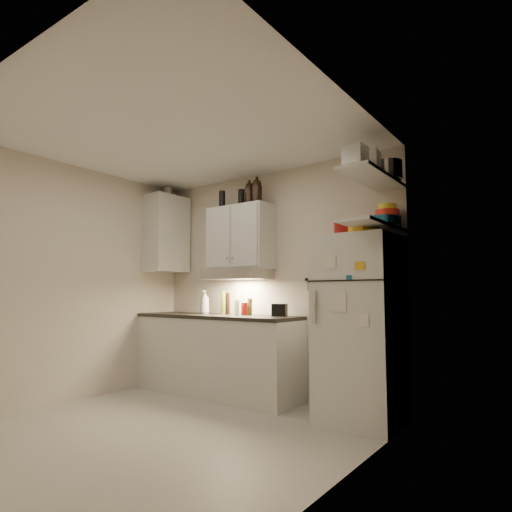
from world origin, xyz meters
The scene contains 36 objects.
floor centered at (0.00, 0.00, -0.01)m, with size 3.20×3.00×0.02m, color #BBB5AC.
ceiling centered at (0.00, 0.00, 2.61)m, with size 3.20×3.00×0.02m, color white.
back_wall centered at (0.00, 1.51, 1.30)m, with size 3.20×0.02×2.60m, color beige.
left_wall centered at (-1.61, 0.00, 1.30)m, with size 0.02×3.00×2.60m, color beige.
right_wall centered at (1.61, 0.00, 1.30)m, with size 0.02×3.00×2.60m, color beige.
base_cabinet centered at (-0.55, 1.20, 0.44)m, with size 2.10×0.60×0.88m, color silver.
countertop centered at (-0.55, 1.20, 0.90)m, with size 2.10×0.62×0.04m, color black.
upper_cabinet centered at (-0.30, 1.33, 1.83)m, with size 0.80×0.33×0.75m, color silver.
side_cabinet centered at (-1.44, 1.20, 1.95)m, with size 0.33×0.55×1.00m, color silver.
range_hood centered at (-0.30, 1.27, 1.39)m, with size 0.76×0.46×0.12m, color silver.
fridge centered at (1.25, 1.16, 0.85)m, with size 0.70×0.68×1.70m, color silver.
shelf_hi centered at (1.45, 1.02, 2.20)m, with size 0.30×0.95×0.03m, color silver.
shelf_lo centered at (1.45, 1.02, 1.76)m, with size 0.30×0.95×0.03m, color silver.
knife_strip centered at (0.70, 1.49, 1.32)m, with size 0.42×0.02×0.03m, color black.
dutch_oven centered at (1.17, 1.05, 1.76)m, with size 0.22×0.22×0.13m, color maroon.
book_stack centered at (1.38, 0.98, 1.74)m, with size 0.18×0.22×0.07m, color gold.
spice_jar centered at (1.30, 1.13, 1.75)m, with size 0.06×0.06×0.10m, color silver.
stock_pot centered at (1.52, 1.24, 2.30)m, with size 0.24×0.24×0.17m, color silver.
tin_a centered at (1.39, 1.03, 2.33)m, with size 0.23×0.21×0.23m, color #AAAAAD.
tin_b centered at (1.45, 0.65, 2.30)m, with size 0.17×0.17×0.17m, color #AAAAAD.
bowl_teal centered at (1.46, 1.32, 1.83)m, with size 0.28×0.28×0.11m, color #175B7E.
bowl_orange centered at (1.46, 1.34, 1.92)m, with size 0.22×0.22×0.07m, color red.
bowl_yellow centered at (1.46, 1.34, 1.98)m, with size 0.17×0.17×0.06m, color yellow.
plates centered at (1.52, 1.06, 1.81)m, with size 0.27×0.27×0.07m, color #175B7E.
growler_a centered at (-0.14, 1.30, 2.33)m, with size 0.11×0.11×0.27m, color black, non-canonical shape.
growler_b centered at (0.00, 1.26, 2.34)m, with size 0.12×0.12×0.28m, color black, non-canonical shape.
thermos_a centered at (-0.33, 1.39, 2.31)m, with size 0.08×0.08×0.22m, color black.
thermos_b centered at (-0.57, 1.31, 2.31)m, with size 0.08×0.08×0.22m, color black.
side_jar centered at (-1.48, 1.25, 2.52)m, with size 0.10×0.10×0.14m, color silver.
soap_bottle centered at (-0.77, 1.24, 1.08)m, with size 0.12×0.12×0.32m, color silver.
pepper_mill centered at (-0.18, 1.36, 1.02)m, with size 0.06×0.06×0.19m, color brown.
oil_bottle centered at (-0.58, 1.35, 1.06)m, with size 0.05×0.05×0.27m, color #5D741D.
vinegar_bottle centered at (-0.46, 1.30, 1.05)m, with size 0.05×0.05×0.26m, color black.
clear_bottle centered at (-0.26, 1.22, 1.01)m, with size 0.06×0.06×0.17m, color silver.
red_jar centered at (-0.20, 1.28, 0.99)m, with size 0.07×0.07×0.14m, color maroon.
caddy centered at (0.24, 1.35, 0.99)m, with size 0.16×0.11×0.14m, color black.
Camera 1 is at (2.82, -2.61, 1.17)m, focal length 30.00 mm.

